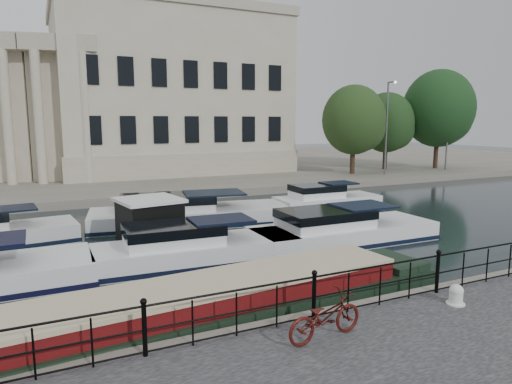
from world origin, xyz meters
TOP-DOWN VIEW (x-y plane):
  - ground_plane at (0.00, 0.00)m, footprint 160.00×160.00m
  - far_bank at (0.00, 39.00)m, footprint 120.00×42.00m
  - railing at (0.00, -2.25)m, footprint 24.14×0.14m
  - civic_building at (-1.00, 34.71)m, footprint 53.55×31.84m
  - lamp_posts at (26.00, 20.70)m, footprint 8.24×1.55m
  - bicycle at (-0.32, -3.19)m, footprint 2.00×0.89m
  - mooring_bollard at (3.81, -3.06)m, footprint 0.48×0.48m
  - narrowboat at (-3.32, -0.56)m, footprint 17.25×3.66m
  - harbour_hut at (-1.73, 7.50)m, footprint 3.67×3.22m
  - cabin_cruisers at (-0.38, 8.02)m, footprint 25.87×10.39m
  - trees at (26.57, 22.83)m, footprint 16.85×7.75m

SIDE VIEW (x-z plane):
  - ground_plane at x=0.00m, z-range 0.00..0.00m
  - far_bank at x=0.00m, z-range 0.00..0.55m
  - narrowboat at x=-3.32m, z-range -0.45..1.18m
  - cabin_cruisers at x=-0.38m, z-range -0.63..1.36m
  - mooring_bollard at x=3.81m, z-range 0.53..1.07m
  - harbour_hut at x=-1.73m, z-range -0.15..2.05m
  - bicycle at x=-0.32m, z-range 0.55..1.57m
  - railing at x=0.00m, z-range 0.59..1.81m
  - lamp_posts at x=26.00m, z-range 0.76..8.83m
  - trees at x=26.57m, z-range 0.76..10.52m
  - civic_building at x=-1.00m, z-range -1.39..15.46m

